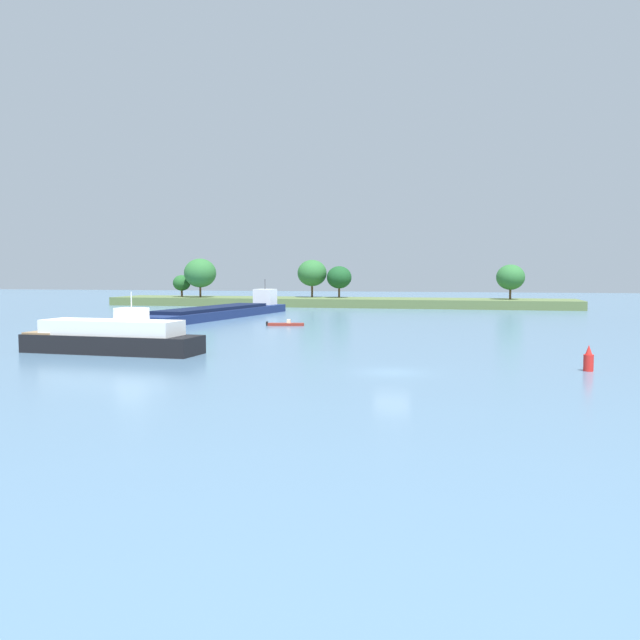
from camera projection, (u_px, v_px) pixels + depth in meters
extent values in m
plane|color=slate|center=(392.00, 373.00, 47.21)|extent=(400.00, 400.00, 0.00)
cube|color=#566B3D|center=(336.00, 302.00, 140.11)|extent=(97.29, 14.07, 1.74)
cylinder|color=#513823|center=(182.00, 293.00, 146.87)|extent=(0.44, 0.44, 1.53)
ellipsoid|color=#235B28|center=(182.00, 283.00, 146.70)|extent=(3.83, 3.83, 3.45)
cylinder|color=#513823|center=(200.00, 292.00, 143.80)|extent=(0.44, 0.44, 2.49)
ellipsoid|color=#2D6B33|center=(200.00, 273.00, 143.51)|extent=(6.88, 6.88, 6.19)
cylinder|color=#513823|center=(312.00, 291.00, 144.51)|extent=(0.44, 0.44, 2.71)
ellipsoid|color=#2D6B33|center=(312.00, 273.00, 144.23)|extent=(6.32, 6.32, 5.69)
cylinder|color=#513823|center=(339.00, 292.00, 142.27)|extent=(0.44, 0.44, 2.21)
ellipsoid|color=#194C23|center=(339.00, 277.00, 142.05)|extent=(5.29, 5.29, 4.76)
cylinder|color=#513823|center=(510.00, 294.00, 132.39)|extent=(0.44, 0.44, 2.20)
ellipsoid|color=#2D6B33|center=(511.00, 277.00, 132.15)|extent=(5.57, 5.57, 5.02)
cube|color=navy|center=(219.00, 314.00, 104.50)|extent=(11.10, 39.46, 1.30)
cube|color=#0F1834|center=(214.00, 308.00, 103.03)|extent=(8.68, 27.74, 0.50)
cube|color=white|center=(265.00, 297.00, 120.54)|extent=(3.75, 3.61, 2.80)
cylinder|color=#333338|center=(265.00, 284.00, 120.38)|extent=(0.12, 0.12, 1.80)
cube|color=navy|center=(147.00, 322.00, 86.62)|extent=(4.67, 1.48, 1.17)
cube|color=maroon|center=(286.00, 324.00, 88.81)|extent=(4.92, 2.09, 0.36)
cube|color=beige|center=(289.00, 321.00, 88.77)|extent=(0.61, 0.68, 0.50)
cube|color=black|center=(267.00, 324.00, 88.88)|extent=(0.34, 0.37, 0.56)
cube|color=black|center=(112.00, 344.00, 58.65)|extent=(16.33, 5.06, 1.62)
cube|color=white|center=(112.00, 327.00, 58.54)|extent=(12.75, 4.24, 1.30)
cube|color=white|center=(132.00, 314.00, 57.90)|extent=(2.50, 2.01, 1.10)
cube|color=#937551|center=(49.00, 332.00, 60.35)|extent=(3.10, 3.92, 0.16)
cylinder|color=silver|center=(131.00, 300.00, 57.81)|extent=(0.10, 0.10, 1.40)
cylinder|color=red|center=(588.00, 363.00, 47.84)|extent=(0.70, 0.70, 1.20)
cone|color=red|center=(589.00, 350.00, 47.77)|extent=(0.49, 0.49, 0.70)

